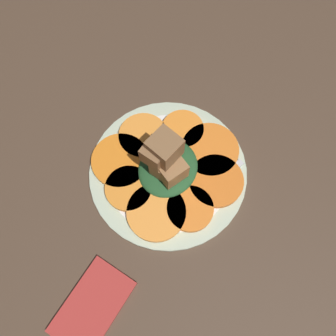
% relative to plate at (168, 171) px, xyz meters
% --- Properties ---
extents(table_slab, '(1.20, 1.20, 0.02)m').
position_rel_plate_xyz_m(table_slab, '(0.00, 0.00, -0.02)').
color(table_slab, '#4C3828').
rests_on(table_slab, ground).
extents(plate, '(0.27, 0.27, 0.01)m').
position_rel_plate_xyz_m(plate, '(0.00, 0.00, 0.00)').
color(plate, beige).
rests_on(plate, table_slab).
extents(carrot_slice_0, '(0.08, 0.08, 0.01)m').
position_rel_plate_xyz_m(carrot_slice_0, '(-0.06, 0.04, 0.01)').
color(carrot_slice_0, orange).
rests_on(carrot_slice_0, plate).
extents(carrot_slice_1, '(0.10, 0.10, 0.01)m').
position_rel_plate_xyz_m(carrot_slice_1, '(-0.07, -0.02, 0.01)').
color(carrot_slice_1, orange).
rests_on(carrot_slice_1, plate).
extents(carrot_slice_2, '(0.08, 0.08, 0.01)m').
position_rel_plate_xyz_m(carrot_slice_2, '(-0.04, -0.07, 0.01)').
color(carrot_slice_2, orange).
rests_on(carrot_slice_2, plate).
extents(carrot_slice_3, '(0.09, 0.09, 0.01)m').
position_rel_plate_xyz_m(carrot_slice_3, '(0.03, -0.08, 0.01)').
color(carrot_slice_3, orange).
rests_on(carrot_slice_3, plate).
extents(carrot_slice_4, '(0.10, 0.10, 0.01)m').
position_rel_plate_xyz_m(carrot_slice_4, '(0.07, -0.04, 0.01)').
color(carrot_slice_4, orange).
rests_on(carrot_slice_4, plate).
extents(carrot_slice_5, '(0.07, 0.07, 0.01)m').
position_rel_plate_xyz_m(carrot_slice_5, '(0.08, 0.02, 0.01)').
color(carrot_slice_5, orange).
rests_on(carrot_slice_5, plate).
extents(carrot_slice_6, '(0.09, 0.09, 0.01)m').
position_rel_plate_xyz_m(carrot_slice_6, '(0.03, 0.07, 0.01)').
color(carrot_slice_6, orange).
rests_on(carrot_slice_6, plate).
extents(carrot_slice_7, '(0.10, 0.10, 0.01)m').
position_rel_plate_xyz_m(carrot_slice_7, '(-0.03, 0.08, 0.01)').
color(carrot_slice_7, orange).
rests_on(carrot_slice_7, plate).
extents(center_pile, '(0.11, 0.10, 0.11)m').
position_rel_plate_xyz_m(center_pile, '(-0.00, 0.00, 0.04)').
color(center_pile, '#235128').
rests_on(center_pile, plate).
extents(fork, '(0.18, 0.08, 0.00)m').
position_rel_plate_xyz_m(fork, '(-0.01, -0.07, 0.01)').
color(fork, silver).
rests_on(fork, plate).
extents(napkin, '(0.13, 0.08, 0.01)m').
position_rel_plate_xyz_m(napkin, '(-0.24, -0.02, -0.00)').
color(napkin, '#B2332D').
rests_on(napkin, table_slab).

